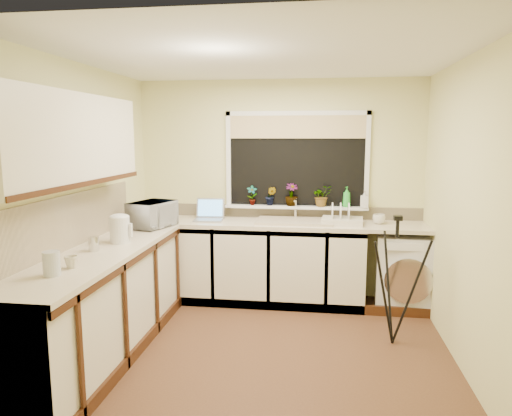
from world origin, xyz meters
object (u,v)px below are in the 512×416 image
Objects in this scene: dish_rack at (342,221)px; plant_a at (252,195)px; steel_jar at (94,244)px; glass_jug at (52,264)px; cup_back at (379,219)px; washing_machine at (403,271)px; plant_c at (291,195)px; microwave at (152,214)px; plant_d at (322,196)px; laptop at (209,214)px; soap_bottle_green at (347,197)px; soap_bottle_clear at (365,199)px; cup_left at (71,262)px; tripod at (395,281)px; plant_b at (271,196)px; kettle at (120,230)px.

dish_rack is 1.06m from plant_a.
dish_rack is 3.56× the size of steel_jar.
cup_back is (2.40, 2.21, -0.03)m from glass_jug.
plant_c reaches higher than washing_machine.
plant_c is (0.45, 0.01, 0.02)m from plant_a.
plant_c reaches higher than glass_jug.
plant_d is at bearing -52.25° from microwave.
steel_jar is (-0.59, -1.54, -0.00)m from laptop.
steel_jar is at bearing -140.89° from soap_bottle_green.
soap_bottle_clear is (1.25, -0.01, -0.01)m from plant_a.
cup_left is (-0.04, -1.53, -0.09)m from microwave.
cup_back is (1.85, -0.00, -0.01)m from laptop.
glass_jug is (-2.44, -1.25, 0.41)m from tripod.
plant_b is at bearing -43.33° from microwave.
soap_bottle_green reaches higher than glass_jug.
microwave is at bearing 88.54° from cup_left.
laptop reaches higher than washing_machine.
cup_back is (0.39, 0.06, 0.02)m from dish_rack.
tripod reaches higher than cup_left.
dish_rack is 1.06m from tripod.
laptop is at bearing -174.63° from soap_bottle_clear.
plant_a is 0.45m from plant_c.
plant_d is (-0.22, 0.23, 0.24)m from dish_rack.
kettle is 1.03× the size of plant_a.
washing_machine is 3.63× the size of plant_a.
plant_d reaches higher than plant_b.
plant_d reaches higher than soap_bottle_clear.
dish_rack is 1.81× the size of plant_d.
tripod is at bearing -87.62° from cup_back.
soap_bottle_clear is (1.04, -0.01, -0.01)m from plant_b.
plant_d reaches higher than dish_rack.
plant_a reaches higher than cup_left.
plant_a is (0.46, 0.17, 0.20)m from laptop.
plant_b is 1.11× the size of soap_bottle_clear.
glass_jug is at bearing -112.87° from plant_a.
plant_c is at bearing -47.61° from microwave.
plant_b is at bearing 0.45° from plant_a.
plant_b is 0.57m from plant_d.
kettle is 1.00m from glass_jug.
soap_bottle_green reaches higher than plant_b.
plant_c reaches higher than plant_b.
cup_left is (-2.22, -2.19, -0.20)m from soap_bottle_clear.
kettle is 1.70m from plant_a.
microwave reaches higher than steel_jar.
plant_c is at bearing 44.64° from kettle.
microwave is 2.28m from soap_bottle_clear.
cup_back is (0.61, -0.18, -0.22)m from plant_d.
tripod is at bearing -60.33° from plant_d.
plant_c is at bearing 57.20° from cup_left.
plant_a is at bearing -179.78° from plant_d.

